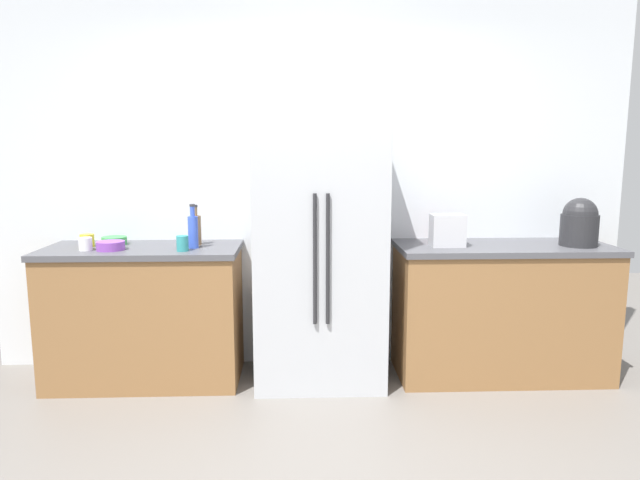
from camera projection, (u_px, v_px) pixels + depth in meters
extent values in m
cube|color=silver|center=(310.00, 167.00, 4.15)|extent=(4.62, 0.10, 2.92)
cube|color=olive|center=(145.00, 317.00, 3.92)|extent=(1.28, 0.59, 0.90)
cube|color=#4C4C51|center=(142.00, 250.00, 3.84)|extent=(1.31, 0.62, 0.04)
cube|color=olive|center=(501.00, 313.00, 4.01)|extent=(1.44, 0.59, 0.90)
cube|color=#4C4C51|center=(504.00, 248.00, 3.94)|extent=(1.47, 0.62, 0.04)
cube|color=#B7BABF|center=(319.00, 250.00, 3.86)|extent=(0.87, 0.64, 1.83)
cylinder|color=#262628|center=(315.00, 260.00, 3.53)|extent=(0.02, 0.02, 0.82)
cylinder|color=#262628|center=(328.00, 260.00, 3.53)|extent=(0.02, 0.02, 0.82)
cube|color=silver|center=(447.00, 230.00, 3.86)|extent=(0.22, 0.15, 0.22)
cylinder|color=#262628|center=(579.00, 230.00, 3.88)|extent=(0.25, 0.25, 0.21)
sphere|color=#262628|center=(580.00, 215.00, 3.86)|extent=(0.23, 0.23, 0.23)
cylinder|color=blue|center=(193.00, 232.00, 3.79)|extent=(0.07, 0.07, 0.21)
cylinder|color=blue|center=(192.00, 211.00, 3.76)|extent=(0.03, 0.03, 0.07)
cylinder|color=#333338|center=(192.00, 205.00, 3.76)|extent=(0.04, 0.04, 0.02)
cylinder|color=brown|center=(196.00, 230.00, 3.91)|extent=(0.07, 0.07, 0.20)
cylinder|color=brown|center=(195.00, 211.00, 3.89)|extent=(0.03, 0.03, 0.06)
cylinder|color=#333338|center=(195.00, 206.00, 3.88)|extent=(0.04, 0.04, 0.02)
cylinder|color=teal|center=(182.00, 243.00, 3.68)|extent=(0.08, 0.08, 0.10)
cylinder|color=yellow|center=(87.00, 240.00, 3.85)|extent=(0.09, 0.09, 0.09)
cylinder|color=red|center=(435.00, 234.00, 4.09)|extent=(0.07, 0.07, 0.10)
cylinder|color=white|center=(85.00, 244.00, 3.71)|extent=(0.08, 0.08, 0.08)
cylinder|color=purple|center=(111.00, 246.00, 3.73)|extent=(0.18, 0.18, 0.06)
cylinder|color=green|center=(114.00, 241.00, 3.94)|extent=(0.17, 0.17, 0.05)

